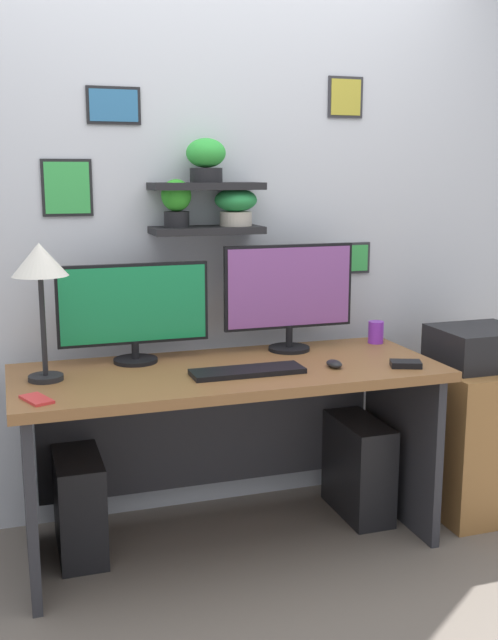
% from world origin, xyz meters
% --- Properties ---
extents(ground_plane, '(8.00, 8.00, 0.00)m').
position_xyz_m(ground_plane, '(0.00, 0.00, 0.00)').
color(ground_plane, '#70665B').
extents(back_wall_assembly, '(4.40, 0.24, 2.70)m').
position_xyz_m(back_wall_assembly, '(0.00, 0.44, 1.35)').
color(back_wall_assembly, silver).
rests_on(back_wall_assembly, ground).
extents(desk, '(1.69, 0.68, 0.75)m').
position_xyz_m(desk, '(0.00, 0.06, 0.54)').
color(desk, brown).
rests_on(desk, ground).
extents(monitor_left, '(0.61, 0.18, 0.41)m').
position_xyz_m(monitor_left, '(-0.34, 0.22, 0.97)').
color(monitor_left, black).
rests_on(monitor_left, desk).
extents(monitor_right, '(0.58, 0.18, 0.46)m').
position_xyz_m(monitor_right, '(0.34, 0.22, 1.01)').
color(monitor_right, black).
rests_on(monitor_right, desk).
extents(keyboard, '(0.44, 0.14, 0.02)m').
position_xyz_m(keyboard, '(0.04, -0.10, 0.76)').
color(keyboard, black).
rests_on(keyboard, desk).
extents(computer_mouse, '(0.06, 0.09, 0.03)m').
position_xyz_m(computer_mouse, '(0.40, -0.12, 0.77)').
color(computer_mouse, black).
rests_on(computer_mouse, desk).
extents(desk_lamp, '(0.20, 0.20, 0.51)m').
position_xyz_m(desk_lamp, '(-0.70, 0.04, 1.17)').
color(desk_lamp, black).
rests_on(desk_lamp, desk).
extents(cell_phone, '(0.12, 0.16, 0.01)m').
position_xyz_m(cell_phone, '(-0.75, -0.21, 0.76)').
color(cell_phone, red).
rests_on(cell_phone, desk).
extents(pen_cup, '(0.07, 0.07, 0.10)m').
position_xyz_m(pen_cup, '(0.76, 0.22, 0.80)').
color(pen_cup, purple).
rests_on(pen_cup, desk).
extents(scissors_tray, '(0.14, 0.12, 0.02)m').
position_xyz_m(scissors_tray, '(0.68, -0.20, 0.76)').
color(scissors_tray, black).
rests_on(scissors_tray, desk).
extents(drawer_cabinet, '(0.44, 0.50, 0.67)m').
position_xyz_m(drawer_cabinet, '(1.15, -0.01, 0.34)').
color(drawer_cabinet, '#9E6B38').
rests_on(drawer_cabinet, ground).
extents(printer, '(0.38, 0.34, 0.17)m').
position_xyz_m(printer, '(1.15, -0.01, 0.76)').
color(printer, black).
rests_on(printer, drawer_cabinet).
extents(computer_tower_left, '(0.18, 0.40, 0.41)m').
position_xyz_m(computer_tower_left, '(-0.60, 0.12, 0.21)').
color(computer_tower_left, black).
rests_on(computer_tower_left, ground).
extents(computer_tower_right, '(0.18, 0.40, 0.44)m').
position_xyz_m(computer_tower_right, '(0.63, 0.09, 0.22)').
color(computer_tower_right, black).
rests_on(computer_tower_right, ground).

